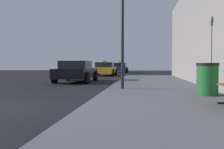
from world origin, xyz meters
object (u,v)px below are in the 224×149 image
object	(u,v)px
car_yellow	(105,69)
car_blue	(120,68)
car_black	(76,71)
street_lamp	(123,17)
trash_bin	(207,79)

from	to	relation	value
car_yellow	car_blue	size ratio (longest dim) A/B	0.96
car_black	car_yellow	world-z (taller)	car_yellow
street_lamp	car_blue	world-z (taller)	street_lamp
trash_bin	car_yellow	bearing A→B (deg)	108.60
car_yellow	car_blue	bearing A→B (deg)	85.70
street_lamp	car_blue	size ratio (longest dim) A/B	0.89
car_yellow	street_lamp	bearing A→B (deg)	-79.10
car_black	car_blue	distance (m)	17.52
car_yellow	car_blue	distance (m)	8.63
street_lamp	car_blue	distance (m)	22.94
car_black	car_yellow	distance (m)	8.89
car_yellow	trash_bin	bearing A→B (deg)	-71.40
trash_bin	street_lamp	bearing A→B (deg)	145.72
trash_bin	street_lamp	world-z (taller)	street_lamp
trash_bin	car_blue	distance (m)	24.99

